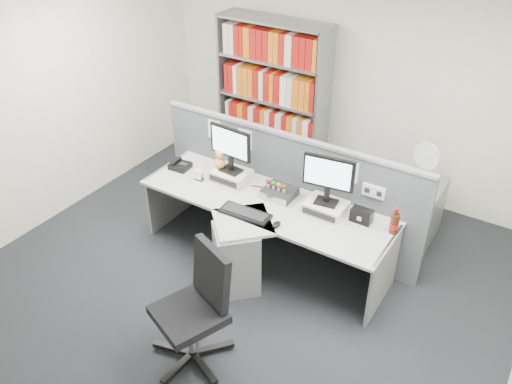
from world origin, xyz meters
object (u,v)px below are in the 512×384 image
Objects in this scene: monitor_right at (328,176)px; desk_fan at (427,159)px; monitor_left at (230,146)px; keyboard at (245,213)px; desk_calendar at (199,176)px; desk at (253,234)px; filing_cabinet at (416,211)px; shelving_unit at (272,102)px; speaker at (362,216)px; office_chair at (197,305)px; desktop_pc at (279,193)px; cola_bottle at (394,224)px; desk_phone at (180,165)px; mouse at (276,224)px.

desk_fan is at bearing 58.65° from monitor_right.
keyboard is (0.48, -0.46, -0.38)m from monitor_left.
desk_calendar is (-0.28, -0.19, -0.35)m from monitor_left.
monitor_left is at bearing 143.51° from desk.
shelving_unit is at bearing 167.93° from filing_cabinet.
speaker is at bearing 26.77° from keyboard.
desk_calendar is (-0.80, 0.19, 0.31)m from desk.
office_chair is (0.25, -1.08, -0.17)m from keyboard.
desk_calendar is at bearing -148.86° from desk_fan.
desk is 1.17m from office_chair.
cola_bottle is (1.17, 0.04, 0.06)m from desktop_pc.
office_chair reaches higher than desk_phone.
mouse reaches higher than filing_cabinet.
cola_bottle is (0.94, 0.49, 0.08)m from mouse.
desk_phone is at bearing -98.02° from shelving_unit.
desk_phone is at bearing 166.43° from desk.
cola_bottle reaches higher than speaker.
desk_fan is (2.10, -0.45, 0.03)m from shelving_unit.
desk_phone is (-1.12, 0.27, 0.30)m from desk.
speaker is at bearing 7.40° from desk_calendar.
desk_phone is 0.21× the size of office_chair.
cola_bottle is at bearing 20.80° from keyboard.
cola_bottle is 1.00m from desk_fan.
filing_cabinet is (1.24, 1.47, -0.39)m from keyboard.
desk_phone reaches higher than keyboard.
desk is 2.12m from shelving_unit.
monitor_right is 1.43m from desk_calendar.
monitor_right is (1.10, 0.00, -0.00)m from monitor_left.
desk is at bearing -130.61° from desk_fan.
desk_calendar is at bearing 160.63° from keyboard.
speaker is at bearing 24.08° from desk.
office_chair reaches higher than cola_bottle.
monitor_left is 1.52m from shelving_unit.
monitor_left is 0.47× the size of office_chair.
keyboard is at bearing -143.63° from monitor_right.
desk is at bearing -64.04° from shelving_unit.
shelving_unit is 4.08× the size of desk_fan.
desk is 1.36m from cola_bottle.
mouse is at bearing -152.59° from cola_bottle.
mouse is 1.06m from cola_bottle.
monitor_left is 0.69m from desktop_pc.
monitor_right is 0.48m from speaker.
desktop_pc is at bearing 75.74° from keyboard.
desktop_pc is 0.46m from keyboard.
monitor_right reaches higher than desktop_pc.
monitor_left is at bearing -178.66° from speaker.
keyboard is at bearing -43.65° from monitor_left.
speaker is 0.29× the size of filing_cabinet.
desktop_pc is (-0.51, -0.01, -0.35)m from monitor_right.
mouse is 1.13m from desk_calendar.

